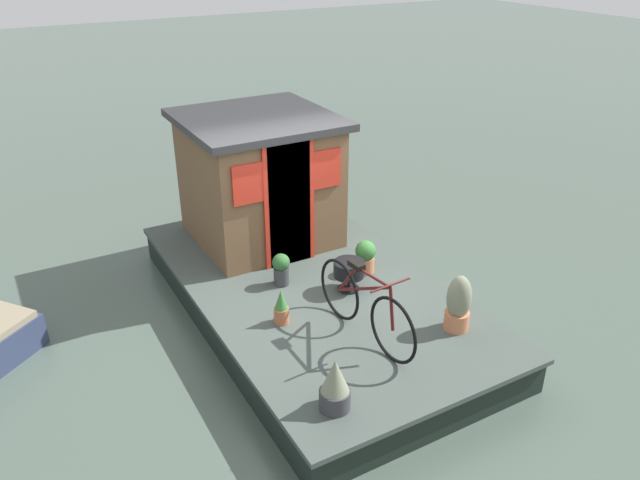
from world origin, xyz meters
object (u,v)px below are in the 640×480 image
Objects in this scene: potted_plant_thyme at (281,307)px; potted_plant_succulent at (335,386)px; potted_plant_ivy at (365,256)px; bicycle at (365,306)px; potted_plant_geranium at (281,268)px; charcoal_grill at (349,270)px; potted_plant_sage at (458,304)px; houseboat_cabin at (260,178)px.

potted_plant_succulent is (-1.52, 0.19, 0.06)m from potted_plant_thyme.
bicycle is at bearing 146.36° from potted_plant_ivy.
potted_plant_thyme is at bearing 153.75° from potted_plant_geranium.
potted_plant_ivy is 1.14× the size of charcoal_grill.
charcoal_grill is (1.77, -1.25, 0.02)m from potted_plant_succulent.
potted_plant_sage is 1.92m from potted_plant_succulent.
potted_plant_ivy is 1.61m from potted_plant_sage.
houseboat_cabin is at bearing 16.10° from potted_plant_sage.
houseboat_cabin is 1.58m from potted_plant_geranium.
potted_plant_thyme is (-0.77, 0.38, -0.03)m from potted_plant_geranium.
charcoal_grill is (-1.90, -0.32, -0.63)m from houseboat_cabin.
potted_plant_geranium is 1.00× the size of potted_plant_thyme.
potted_plant_sage is 1.59× the size of potted_plant_geranium.
potted_plant_succulent is (-3.67, 0.93, -0.65)m from houseboat_cabin.
houseboat_cabin reaches higher than potted_plant_geranium.
potted_plant_succulent is (-0.82, 0.86, -0.14)m from bicycle.
potted_plant_thyme is (-2.14, 0.74, -0.71)m from houseboat_cabin.
potted_plant_succulent is (-2.04, 1.67, 0.03)m from potted_plant_ivy.
potted_plant_sage reaches higher than potted_plant_thyme.
potted_plant_sage is 1.59× the size of potted_plant_thyme.
potted_plant_succulent reaches higher than potted_plant_geranium.
houseboat_cabin reaches higher than potted_plant_ivy.
potted_plant_succulent is (-2.30, 0.57, 0.03)m from potted_plant_geranium.
potted_plant_sage is 2.26m from potted_plant_geranium.
potted_plant_geranium is at bearing -13.99° from potted_plant_succulent.
potted_plant_thyme is 0.77× the size of potted_plant_succulent.
potted_plant_succulent reaches higher than potted_plant_ivy.
potted_plant_thyme is (1.08, 1.67, -0.12)m from potted_plant_sage.
houseboat_cabin is 2.38m from potted_plant_thyme.
potted_plant_geranium reaches higher than potted_plant_thyme.
potted_plant_ivy reaches higher than potted_plant_geranium.
charcoal_grill is at bearing 122.91° from potted_plant_ivy.
potted_plant_thyme is 1.09m from charcoal_grill.
houseboat_cabin is 3.41m from potted_plant_sage.
potted_plant_sage reaches higher than potted_plant_succulent.
potted_plant_sage is (-0.38, -1.00, -0.08)m from bicycle.
potted_plant_thyme is at bearing 102.90° from charcoal_grill.
houseboat_cabin is 5.16× the size of charcoal_grill.
bicycle reaches higher than potted_plant_sage.
potted_plant_ivy is 0.66× the size of potted_plant_sage.
bicycle reaches higher than potted_plant_thyme.
potted_plant_succulent is at bearing 166.01° from potted_plant_geranium.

